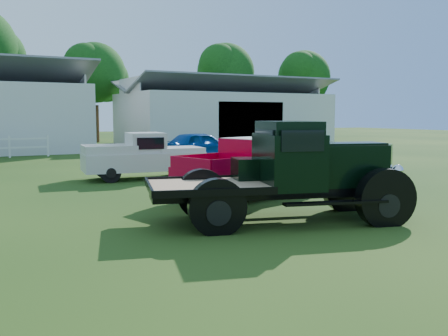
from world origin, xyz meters
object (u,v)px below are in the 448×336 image
white_pickup (143,156)px  misc_car_grey (291,145)px  red_pickup (251,168)px  misc_car_blue (201,145)px  vintage_flatbed (283,172)px

white_pickup → misc_car_grey: (10.21, 4.90, -0.12)m
red_pickup → misc_car_blue: 12.43m
red_pickup → white_pickup: red_pickup is taller
misc_car_grey → red_pickup: bearing=114.0°
red_pickup → misc_car_blue: size_ratio=1.09×
white_pickup → misc_car_grey: size_ratio=1.05×
vintage_flatbed → white_pickup: vintage_flatbed is taller
red_pickup → white_pickup: (-1.29, 5.48, -0.03)m
vintage_flatbed → misc_car_grey: (9.97, 13.46, -0.39)m
vintage_flatbed → red_pickup: 3.26m
red_pickup → misc_car_grey: red_pickup is taller
red_pickup → misc_car_blue: (4.04, 11.75, -0.12)m
white_pickup → misc_car_blue: 8.23m
red_pickup → misc_car_grey: 13.69m
white_pickup → vintage_flatbed: bearing=-82.4°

